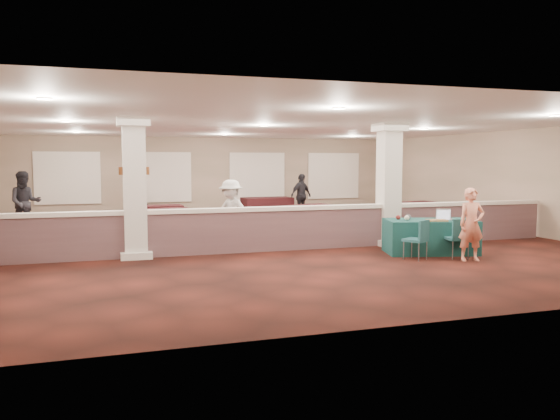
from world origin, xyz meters
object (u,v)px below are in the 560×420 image
object	(u,v)px
near_table	(430,236)
far_table_back_left	(156,216)
far_table_front_right	(413,212)
far_table_back_right	(308,216)
attendee_c	(301,196)
far_table_back_center	(267,207)
conf_chair_main	(459,235)
attendee_a	(25,203)
far_table_front_left	(161,221)
attendee_b	(231,212)
far_table_front_center	(181,224)
conf_chair_side	(419,236)
attendee_d	(135,197)
woman	(471,224)

from	to	relation	value
near_table	far_table_back_left	xyz separation A→B (m)	(-5.82, 7.67, -0.05)
far_table_front_right	far_table_back_right	world-z (taller)	far_table_front_right
attendee_c	far_table_back_center	bearing A→B (deg)	134.33
conf_chair_main	attendee_a	distance (m)	12.69
far_table_front_left	far_table_back_left	world-z (taller)	far_table_front_left
far_table_front_right	attendee_b	world-z (taller)	attendee_b
far_table_front_left	far_table_front_center	xyz separation A→B (m)	(0.50, -0.93, -0.02)
conf_chair_side	far_table_front_center	world-z (taller)	conf_chair_side
near_table	conf_chair_main	distance (m)	0.88
conf_chair_side	attendee_a	size ratio (longest dim) A/B	0.47
attendee_c	attendee_d	size ratio (longest dim) A/B	0.97
woman	attendee_d	bearing A→B (deg)	131.99
woman	attendee_b	xyz separation A→B (m)	(-4.53, 4.16, 0.05)
woman	far_table_back_right	distance (m)	7.45
far_table_front_left	attendee_b	distance (m)	3.43
woman	far_table_front_left	bearing A→B (deg)	140.26
conf_chair_side	far_table_back_right	size ratio (longest dim) A/B	0.51
conf_chair_main	far_table_back_left	bearing A→B (deg)	134.18
far_table_back_center	attendee_a	size ratio (longest dim) A/B	1.02
near_table	attendee_d	distance (m)	11.47
far_table_front_center	far_table_back_left	size ratio (longest dim) A/B	0.98
woman	attendee_a	xyz separation A→B (m)	(-10.11, 8.10, 0.15)
far_table_front_right	far_table_back_center	xyz separation A→B (m)	(-4.50, 3.50, 0.02)
far_table_front_center	woman	bearing A→B (deg)	-48.00
woman	far_table_back_left	xyz separation A→B (m)	(-6.11, 8.83, -0.45)
attendee_a	far_table_front_center	bearing A→B (deg)	-31.99
near_table	woman	world-z (taller)	woman
woman	far_table_back_right	size ratio (longest dim) A/B	0.91
far_table_back_left	far_table_back_right	xyz separation A→B (m)	(5.02, -1.47, 0.00)
attendee_a	attendee_b	bearing A→B (deg)	-44.63
far_table_back_right	attendee_a	size ratio (longest dim) A/B	0.93
far_table_back_left	attendee_b	distance (m)	4.95
conf_chair_main	attendee_b	xyz separation A→B (m)	(-4.43, 3.85, 0.32)
near_table	conf_chair_side	distance (m)	1.07
conf_chair_side	attendee_b	world-z (taller)	attendee_b
far_table_back_center	conf_chair_side	bearing A→B (deg)	-86.95
far_table_front_left	attendee_b	world-z (taller)	attendee_b
far_table_front_left	far_table_back_center	xyz separation A→B (m)	(4.50, 3.50, 0.03)
far_table_front_right	far_table_back_center	world-z (taller)	far_table_back_center
attendee_d	far_table_front_right	bearing A→B (deg)	-171.93
conf_chair_side	far_table_back_left	size ratio (longest dim) A/B	0.51
conf_chair_side	far_table_back_center	distance (m)	10.25
conf_chair_side	attendee_a	xyz separation A→B (m)	(-9.04, 7.68, 0.43)
conf_chair_side	far_table_back_left	xyz separation A→B (m)	(-5.04, 8.40, -0.18)
woman	attendee_d	size ratio (longest dim) A/B	0.90
conf_chair_main	woman	world-z (taller)	woman
near_table	far_table_back_center	distance (m)	9.59
conf_chair_side	far_table_front_left	xyz separation A→B (m)	(-5.04, 6.73, -0.17)
conf_chair_main	attendee_a	bearing A→B (deg)	151.07
far_table_back_center	attendee_c	size ratio (longest dim) A/B	1.12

